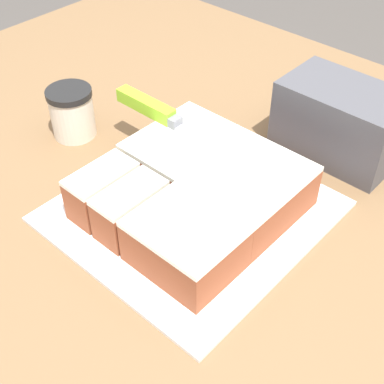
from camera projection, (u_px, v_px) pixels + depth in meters
The scene contains 6 objects.
countertop at pixel (193, 346), 1.16m from camera, with size 1.40×1.10×0.94m.
cake_board at pixel (192, 211), 0.79m from camera, with size 0.34×0.36×0.01m.
cake at pixel (194, 192), 0.77m from camera, with size 0.26×0.27×0.07m.
knife at pixel (158, 112), 0.84m from camera, with size 0.31×0.02×0.02m.
coffee_cup at pixel (72, 112), 0.91m from camera, with size 0.08×0.08×0.09m.
storage_box at pixel (341, 121), 0.86m from camera, with size 0.20×0.12×0.12m.
Camera 1 is at (0.43, -0.48, 1.49)m, focal length 50.00 mm.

